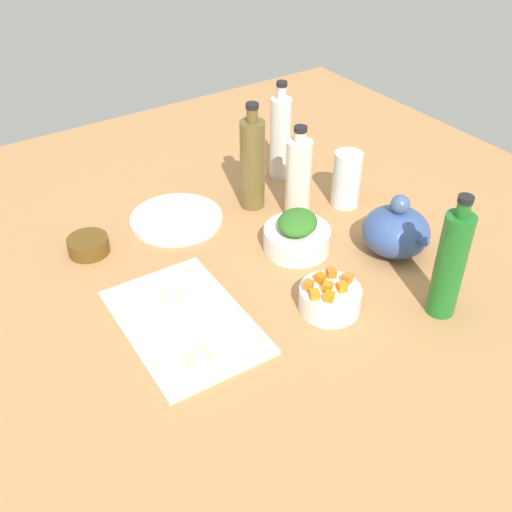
{
  "coord_description": "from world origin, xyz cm",
  "views": [
    {
      "loc": [
        87.01,
        -58.57,
        86.16
      ],
      "look_at": [
        0.0,
        0.0,
        8.0
      ],
      "focal_mm": 42.62,
      "sensor_mm": 36.0,
      "label": 1
    }
  ],
  "objects_px": {
    "bowl_carrots": "(330,299)",
    "bowl_small_side": "(88,245)",
    "bottle_3": "(280,137)",
    "bottle_1": "(298,177)",
    "cutting_board": "(184,322)",
    "bottle_0": "(252,163)",
    "drinking_glass_0": "(347,179)",
    "teapot": "(396,231)",
    "bottle_2": "(450,264)",
    "plate_tofu": "(176,219)",
    "bowl_greens": "(297,239)"
  },
  "relations": [
    {
      "from": "bottle_0",
      "to": "bottle_2",
      "type": "height_order",
      "value": "bottle_0"
    },
    {
      "from": "bowl_carrots",
      "to": "bottle_0",
      "type": "distance_m",
      "value": 0.44
    },
    {
      "from": "bowl_greens",
      "to": "bottle_0",
      "type": "xyz_separation_m",
      "value": [
        -0.22,
        0.02,
        0.09
      ]
    },
    {
      "from": "bottle_0",
      "to": "bottle_3",
      "type": "bearing_deg",
      "value": 120.26
    },
    {
      "from": "bottle_2",
      "to": "drinking_glass_0",
      "type": "distance_m",
      "value": 0.44
    },
    {
      "from": "bottle_3",
      "to": "cutting_board",
      "type": "bearing_deg",
      "value": -53.04
    },
    {
      "from": "cutting_board",
      "to": "bottle_3",
      "type": "xyz_separation_m",
      "value": [
        -0.38,
        0.51,
        0.11
      ]
    },
    {
      "from": "cutting_board",
      "to": "plate_tofu",
      "type": "distance_m",
      "value": 0.38
    },
    {
      "from": "bowl_carrots",
      "to": "cutting_board",
      "type": "bearing_deg",
      "value": -114.95
    },
    {
      "from": "plate_tofu",
      "to": "bottle_0",
      "type": "distance_m",
      "value": 0.23
    },
    {
      "from": "bottle_3",
      "to": "bottle_1",
      "type": "bearing_deg",
      "value": -23.14
    },
    {
      "from": "cutting_board",
      "to": "bottle_0",
      "type": "height_order",
      "value": "bottle_0"
    },
    {
      "from": "bottle_1",
      "to": "bottle_3",
      "type": "relative_size",
      "value": 0.88
    },
    {
      "from": "plate_tofu",
      "to": "bottle_2",
      "type": "xyz_separation_m",
      "value": [
        0.6,
        0.29,
        0.11
      ]
    },
    {
      "from": "teapot",
      "to": "bowl_small_side",
      "type": "bearing_deg",
      "value": -123.64
    },
    {
      "from": "bowl_carrots",
      "to": "drinking_glass_0",
      "type": "distance_m",
      "value": 0.42
    },
    {
      "from": "plate_tofu",
      "to": "teapot",
      "type": "relative_size",
      "value": 1.34
    },
    {
      "from": "bowl_carrots",
      "to": "bottle_3",
      "type": "xyz_separation_m",
      "value": [
        -0.51,
        0.24,
        0.09
      ]
    },
    {
      "from": "bowl_greens",
      "to": "bottle_3",
      "type": "relative_size",
      "value": 0.57
    },
    {
      "from": "bowl_greens",
      "to": "bottle_3",
      "type": "bearing_deg",
      "value": 150.75
    },
    {
      "from": "plate_tofu",
      "to": "bottle_1",
      "type": "distance_m",
      "value": 0.32
    },
    {
      "from": "plate_tofu",
      "to": "bottle_3",
      "type": "height_order",
      "value": "bottle_3"
    },
    {
      "from": "teapot",
      "to": "bowl_carrots",
      "type": "bearing_deg",
      "value": -74.02
    },
    {
      "from": "bottle_2",
      "to": "bottle_3",
      "type": "bearing_deg",
      "value": 174.95
    },
    {
      "from": "bottle_2",
      "to": "drinking_glass_0",
      "type": "relative_size",
      "value": 1.87
    },
    {
      "from": "teapot",
      "to": "bottle_0",
      "type": "bearing_deg",
      "value": -155.79
    },
    {
      "from": "plate_tofu",
      "to": "bowl_greens",
      "type": "relative_size",
      "value": 1.49
    },
    {
      "from": "bowl_small_side",
      "to": "drinking_glass_0",
      "type": "bearing_deg",
      "value": 75.11
    },
    {
      "from": "cutting_board",
      "to": "bottle_0",
      "type": "relative_size",
      "value": 1.25
    },
    {
      "from": "bottle_0",
      "to": "bowl_greens",
      "type": "bearing_deg",
      "value": -5.98
    },
    {
      "from": "teapot",
      "to": "bottle_2",
      "type": "height_order",
      "value": "bottle_2"
    },
    {
      "from": "teapot",
      "to": "drinking_glass_0",
      "type": "bearing_deg",
      "value": 169.1
    },
    {
      "from": "teapot",
      "to": "bottle_3",
      "type": "xyz_separation_m",
      "value": [
        -0.44,
        -0.01,
        0.06
      ]
    },
    {
      "from": "bottle_0",
      "to": "drinking_glass_0",
      "type": "bearing_deg",
      "value": 57.42
    },
    {
      "from": "bowl_carrots",
      "to": "teapot",
      "type": "bearing_deg",
      "value": 105.98
    },
    {
      "from": "teapot",
      "to": "bottle_3",
      "type": "bearing_deg",
      "value": -178.69
    },
    {
      "from": "drinking_glass_0",
      "to": "bottle_0",
      "type": "bearing_deg",
      "value": -122.58
    },
    {
      "from": "bowl_small_side",
      "to": "teapot",
      "type": "bearing_deg",
      "value": 56.36
    },
    {
      "from": "bowl_carrots",
      "to": "bowl_small_side",
      "type": "relative_size",
      "value": 1.35
    },
    {
      "from": "plate_tofu",
      "to": "bottle_0",
      "type": "height_order",
      "value": "bottle_0"
    },
    {
      "from": "cutting_board",
      "to": "bottle_0",
      "type": "bearing_deg",
      "value": 129.4
    },
    {
      "from": "plate_tofu",
      "to": "bowl_greens",
      "type": "distance_m",
      "value": 0.32
    },
    {
      "from": "bowl_small_side",
      "to": "plate_tofu",
      "type": "bearing_deg",
      "value": 90.95
    },
    {
      "from": "cutting_board",
      "to": "plate_tofu",
      "type": "relative_size",
      "value": 1.5
    },
    {
      "from": "plate_tofu",
      "to": "bowl_carrots",
      "type": "relative_size",
      "value": 1.81
    },
    {
      "from": "cutting_board",
      "to": "bowl_small_side",
      "type": "distance_m",
      "value": 0.34
    },
    {
      "from": "bottle_1",
      "to": "bottle_3",
      "type": "xyz_separation_m",
      "value": [
        -0.18,
        0.08,
        0.01
      ]
    },
    {
      "from": "plate_tofu",
      "to": "bowl_small_side",
      "type": "relative_size",
      "value": 2.44
    },
    {
      "from": "bowl_carrots",
      "to": "bottle_3",
      "type": "distance_m",
      "value": 0.57
    },
    {
      "from": "plate_tofu",
      "to": "bowl_greens",
      "type": "height_order",
      "value": "bowl_greens"
    }
  ]
}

